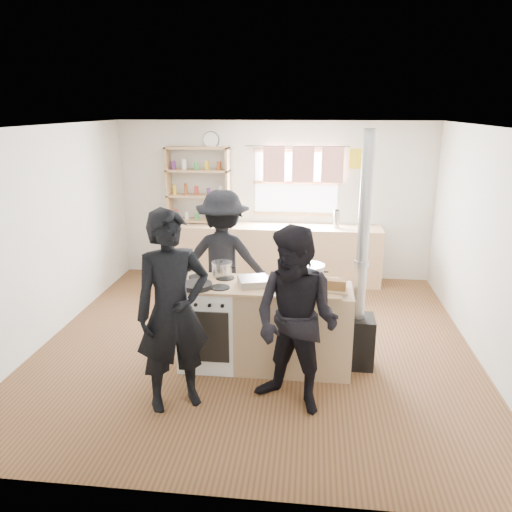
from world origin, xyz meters
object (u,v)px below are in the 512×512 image
at_px(skillet_greens, 197,285).
at_px(roast_tray, 254,281).
at_px(thermos, 336,219).
at_px(person_near_left, 173,312).
at_px(person_far, 223,260).
at_px(flue_heater, 359,310).
at_px(cooking_island, 265,325).
at_px(stockpot_counter, 310,274).
at_px(person_near_right, 296,321).
at_px(bread_board, 335,286).
at_px(stockpot_stove, 222,269).

distance_m(skillet_greens, roast_tray, 0.59).
bearing_deg(thermos, skillet_greens, -117.35).
relative_size(roast_tray, person_near_left, 0.20).
bearing_deg(person_far, flue_heater, 153.11).
bearing_deg(cooking_island, person_far, 122.21).
height_order(cooking_island, stockpot_counter, stockpot_counter).
xyz_separation_m(roast_tray, stockpot_counter, (0.57, 0.10, 0.06)).
height_order(thermos, skillet_greens, thermos).
xyz_separation_m(thermos, person_near_right, (-0.50, -3.51, -0.17)).
height_order(thermos, cooking_island, thermos).
bearing_deg(bread_board, stockpot_stove, 164.66).
bearing_deg(cooking_island, skillet_greens, -165.39).
height_order(thermos, bread_board, thermos).
height_order(stockpot_counter, person_far, person_far).
bearing_deg(thermos, bread_board, -92.67).
xyz_separation_m(roast_tray, person_far, (-0.50, 0.99, -0.10)).
relative_size(flue_heater, person_far, 1.43).
distance_m(roast_tray, stockpot_stove, 0.45).
bearing_deg(cooking_island, thermos, 73.04).
xyz_separation_m(stockpot_counter, person_near_right, (-0.11, -0.81, -0.17)).
bearing_deg(person_near_left, stockpot_stove, 45.46).
bearing_deg(roast_tray, stockpot_stove, 146.99).
bearing_deg(stockpot_counter, skillet_greens, -167.68).
height_order(bread_board, person_near_right, person_near_right).
xyz_separation_m(bread_board, person_far, (-1.32, 1.08, -0.11)).
xyz_separation_m(stockpot_stove, person_far, (-0.12, 0.75, -0.14)).
xyz_separation_m(bread_board, person_near_right, (-0.36, -0.63, -0.12)).
bearing_deg(person_far, cooking_island, 123.29).
bearing_deg(person_far, skillet_greens, 87.58).
distance_m(thermos, roast_tray, 2.95).
bearing_deg(flue_heater, thermos, 93.02).
height_order(skillet_greens, stockpot_counter, stockpot_counter).
bearing_deg(stockpot_stove, roast_tray, -33.01).
bearing_deg(person_near_right, flue_heater, 81.29).
relative_size(skillet_greens, flue_heater, 0.17).
relative_size(stockpot_stove, person_near_right, 0.13).
bearing_deg(cooking_island, person_near_left, -132.68).
bearing_deg(stockpot_counter, bread_board, -35.49).
height_order(thermos, flue_heater, flue_heater).
height_order(roast_tray, stockpot_stove, stockpot_stove).
distance_m(roast_tray, bread_board, 0.83).
bearing_deg(cooking_island, bread_board, -8.74).
bearing_deg(bread_board, roast_tray, 174.11).
height_order(skillet_greens, flue_heater, flue_heater).
bearing_deg(cooking_island, flue_heater, 6.97).
bearing_deg(flue_heater, skillet_greens, -169.86).
height_order(thermos, stockpot_stove, thermos).
relative_size(roast_tray, person_near_right, 0.21).
xyz_separation_m(skillet_greens, bread_board, (1.39, 0.07, 0.02)).
height_order(cooking_island, bread_board, bread_board).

